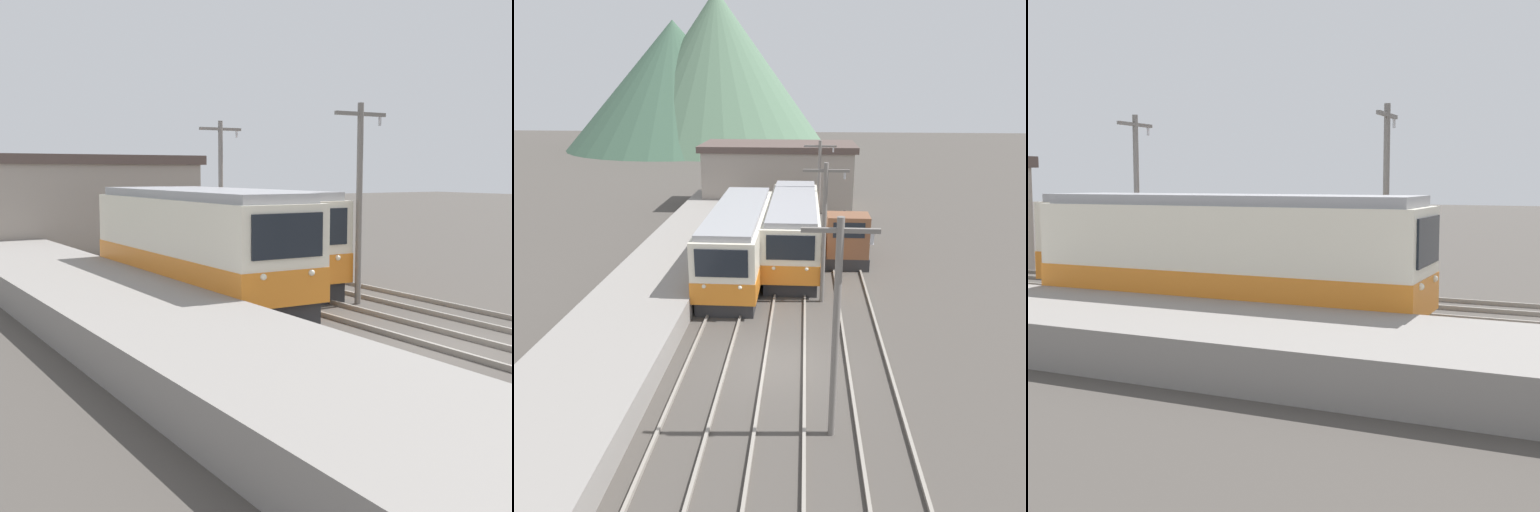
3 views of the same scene
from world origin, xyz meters
The scene contains 5 objects.
commuter_train_left centered at (-2.60, 8.97, 1.73)m, with size 2.84×11.26×3.72m.
commuter_train_center centered at (0.20, 11.65, 1.70)m, with size 2.84×11.65×3.65m.
shunting_locomotive centered at (3.20, 12.14, 1.21)m, with size 2.40×5.31×3.00m.
catenary_mast_mid centered at (1.71, 5.73, 3.56)m, with size 2.00×0.20×6.49m.
catenary_mast_far centered at (1.71, 15.21, 3.56)m, with size 2.00×0.20×6.49m.
Camera 3 is at (-20.10, -0.54, 4.12)m, focal length 50.00 mm.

